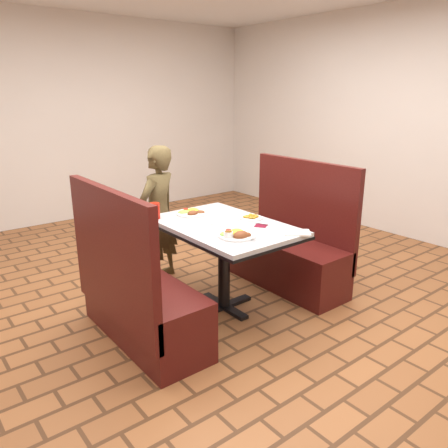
{
  "coord_description": "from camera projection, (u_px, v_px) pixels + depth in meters",
  "views": [
    {
      "loc": [
        -2.09,
        -2.64,
        1.78
      ],
      "look_at": [
        0.0,
        0.0,
        0.75
      ],
      "focal_mm": 35.0,
      "sensor_mm": 36.0,
      "label": 1
    }
  ],
  "objects": [
    {
      "name": "near_dinner_plate",
      "position": [
        237.0,
        233.0,
        3.2
      ],
      "size": [
        0.28,
        0.28,
        0.09
      ],
      "rotation": [
        0.0,
        0.0,
        -0.03
      ],
      "color": "white",
      "rests_on": "dining_table"
    },
    {
      "name": "booth_bench_right",
      "position": [
        290.0,
        251.0,
        4.12
      ],
      "size": [
        0.47,
        1.2,
        1.17
      ],
      "color": "#4F1512",
      "rests_on": "ground"
    },
    {
      "name": "diner_person",
      "position": [
        158.0,
        214.0,
        4.17
      ],
      "size": [
        0.56,
        0.48,
        1.31
      ],
      "primitive_type": "imported",
      "rotation": [
        0.0,
        0.0,
        3.55
      ],
      "color": "brown",
      "rests_on": "ground"
    },
    {
      "name": "lettuce_shreds",
      "position": [
        223.0,
        221.0,
        3.59
      ],
      "size": [
        0.28,
        0.32,
        0.0
      ],
      "primitive_type": null,
      "color": "#84AD45",
      "rests_on": "dining_table"
    },
    {
      "name": "maroon_napkin",
      "position": [
        261.0,
        226.0,
        3.47
      ],
      "size": [
        0.13,
        0.13,
        0.0
      ],
      "primitive_type": "cube",
      "rotation": [
        0.0,
        0.0,
        0.61
      ],
      "color": "maroon",
      "rests_on": "dining_table"
    },
    {
      "name": "spoon_utensil",
      "position": [
        261.0,
        224.0,
        3.51
      ],
      "size": [
        0.05,
        0.13,
        0.0
      ],
      "primitive_type": "cube",
      "rotation": [
        0.0,
        0.0,
        0.32
      ],
      "color": "silver",
      "rests_on": "dining_table"
    },
    {
      "name": "knife_utensil",
      "position": [
        245.0,
        238.0,
        3.15
      ],
      "size": [
        0.06,
        0.18,
        0.0
      ],
      "primitive_type": "cube",
      "rotation": [
        0.0,
        0.0,
        0.29
      ],
      "color": "#BABABF",
      "rests_on": "dining_table"
    },
    {
      "name": "paper_napkin",
      "position": [
        297.0,
        233.0,
        3.29
      ],
      "size": [
        0.25,
        0.24,
        0.01
      ],
      "primitive_type": "cube",
      "rotation": [
        0.0,
        0.0,
        -0.72
      ],
      "color": "white",
      "rests_on": "dining_table"
    },
    {
      "name": "dining_table",
      "position": [
        224.0,
        235.0,
        3.55
      ],
      "size": [
        0.81,
        1.21,
        0.75
      ],
      "color": "silver",
      "rests_on": "ground"
    },
    {
      "name": "far_dinner_plate",
      "position": [
        192.0,
        211.0,
        3.8
      ],
      "size": [
        0.28,
        0.28,
        0.07
      ],
      "rotation": [
        0.0,
        0.0,
        0.17
      ],
      "color": "white",
      "rests_on": "dining_table"
    },
    {
      "name": "red_tumbler",
      "position": [
        155.0,
        211.0,
        3.66
      ],
      "size": [
        0.09,
        0.09,
        0.13
      ],
      "primitive_type": "cylinder",
      "color": "#B9170C",
      "rests_on": "dining_table"
    },
    {
      "name": "booth_bench_left",
      "position": [
        138.0,
        299.0,
        3.17
      ],
      "size": [
        0.47,
        1.2,
        1.17
      ],
      "color": "#4F1512",
      "rests_on": "ground"
    },
    {
      "name": "plantain_plate",
      "position": [
        251.0,
        217.0,
        3.67
      ],
      "size": [
        0.2,
        0.2,
        0.03
      ],
      "rotation": [
        0.0,
        0.0,
        0.18
      ],
      "color": "white",
      "rests_on": "dining_table"
    },
    {
      "name": "fork_utensil",
      "position": [
        242.0,
        238.0,
        3.17
      ],
      "size": [
        0.02,
        0.14,
        0.0
      ],
      "primitive_type": "cube",
      "rotation": [
        0.0,
        0.0,
        0.07
      ],
      "color": "silver",
      "rests_on": "dining_table"
    },
    {
      "name": "room",
      "position": [
        224.0,
        72.0,
        3.18
      ],
      "size": [
        7.0,
        7.04,
        2.82
      ],
      "color": "#9B5C33",
      "rests_on": "ground"
    }
  ]
}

